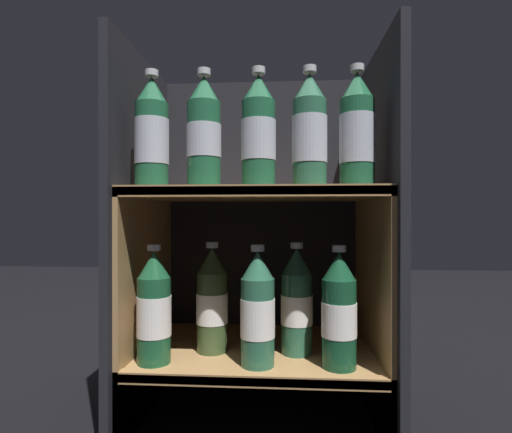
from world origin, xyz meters
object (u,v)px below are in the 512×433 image
object	(u,v)px
bottle_lower_front_0	(154,309)
bottle_lower_back_0	(212,302)
bottle_upper_front_2	(258,134)
bottle_upper_front_1	(204,134)
bottle_lower_front_1	(258,311)
bottle_lower_front_2	(339,312)
bottle_lower_back_1	(297,303)
bottle_upper_front_3	(310,134)
bottle_upper_front_4	(357,133)
bottle_upper_front_0	(152,136)

from	to	relation	value
bottle_lower_front_0	bottle_lower_back_0	xyz separation A→B (m)	(0.12, 0.08, 0.00)
bottle_upper_front_2	bottle_lower_back_0	xyz separation A→B (m)	(-0.12, 0.08, -0.39)
bottle_upper_front_1	bottle_lower_front_1	xyz separation A→B (m)	(0.12, 0.00, -0.39)
bottle_upper_front_1	bottle_lower_front_2	world-z (taller)	bottle_upper_front_1
bottle_upper_front_1	bottle_lower_back_1	size ratio (longest dim) A/B	1.00
bottle_lower_back_0	bottle_upper_front_3	bearing A→B (deg)	-20.08
bottle_upper_front_1	bottle_lower_front_0	distance (m)	0.41
bottle_lower_back_0	bottle_lower_back_1	distance (m)	0.21
bottle_upper_front_3	bottle_lower_front_2	xyz separation A→B (m)	(0.06, 0.00, -0.39)
bottle_lower_front_0	bottle_lower_front_2	xyz separation A→B (m)	(0.41, 0.00, 0.00)
bottle_lower_front_2	bottle_lower_back_0	xyz separation A→B (m)	(-0.30, 0.08, 0.00)
bottle_upper_front_4	bottle_lower_back_0	bearing A→B (deg)	165.79
bottle_upper_front_1	bottle_lower_front_2	xyz separation A→B (m)	(0.30, -0.00, -0.39)
bottle_upper_front_4	bottle_lower_front_1	size ratio (longest dim) A/B	1.00
bottle_upper_front_3	bottle_lower_back_1	world-z (taller)	bottle_upper_front_3
bottle_upper_front_2	bottle_upper_front_4	size ratio (longest dim) A/B	1.00
bottle_upper_front_1	bottle_lower_front_0	xyz separation A→B (m)	(-0.11, -0.00, -0.39)
bottle_upper_front_2	bottle_upper_front_3	world-z (taller)	same
bottle_upper_front_1	bottle_upper_front_2	bearing A→B (deg)	-0.00
bottle_upper_front_3	bottle_lower_front_0	size ratio (longest dim) A/B	1.00
bottle_upper_front_3	bottle_lower_back_0	distance (m)	0.46
bottle_upper_front_1	bottle_upper_front_4	bearing A→B (deg)	-0.00
bottle_upper_front_3	bottle_lower_front_0	distance (m)	0.53
bottle_lower_front_1	bottle_lower_back_0	xyz separation A→B (m)	(-0.12, 0.08, 0.00)
bottle_lower_front_0	bottle_lower_front_2	bearing A→B (deg)	0.00
bottle_lower_front_0	bottle_lower_back_0	size ratio (longest dim) A/B	1.00
bottle_upper_front_4	bottle_lower_front_0	world-z (taller)	bottle_upper_front_4
bottle_upper_front_3	bottle_lower_front_1	world-z (taller)	bottle_upper_front_3
bottle_upper_front_1	bottle_upper_front_4	distance (m)	0.34
bottle_upper_front_3	bottle_upper_front_4	world-z (taller)	same
bottle_upper_front_3	bottle_lower_back_0	bearing A→B (deg)	159.92
bottle_upper_front_2	bottle_upper_front_3	bearing A→B (deg)	0.00
bottle_upper_front_2	bottle_upper_front_3	size ratio (longest dim) A/B	1.00
bottle_lower_front_0	bottle_lower_back_1	size ratio (longest dim) A/B	1.00
bottle_upper_front_0	bottle_lower_back_0	bearing A→B (deg)	34.69
bottle_lower_front_0	bottle_lower_back_1	world-z (taller)	same
bottle_lower_front_0	bottle_lower_front_1	bearing A→B (deg)	0.00
bottle_upper_front_1	bottle_lower_back_0	xyz separation A→B (m)	(0.00, 0.08, -0.39)
bottle_lower_front_1	bottle_lower_back_0	distance (m)	0.14
bottle_lower_front_0	bottle_upper_front_1	bearing A→B (deg)	0.00
bottle_upper_front_0	bottle_upper_front_1	world-z (taller)	same
bottle_lower_front_1	bottle_upper_front_3	bearing A→B (deg)	-0.00
bottle_upper_front_4	bottle_lower_back_0	distance (m)	0.52
bottle_lower_front_2	bottle_lower_front_0	bearing A→B (deg)	180.00
bottle_upper_front_1	bottle_upper_front_4	world-z (taller)	same
bottle_lower_back_1	bottle_lower_back_0	bearing A→B (deg)	180.00
bottle_upper_front_2	bottle_lower_front_0	xyz separation A→B (m)	(-0.24, 0.00, -0.39)
bottle_upper_front_2	bottle_lower_back_0	bearing A→B (deg)	144.60
bottle_lower_front_0	bottle_upper_front_4	bearing A→B (deg)	0.00
bottle_lower_front_1	bottle_lower_front_2	distance (m)	0.18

